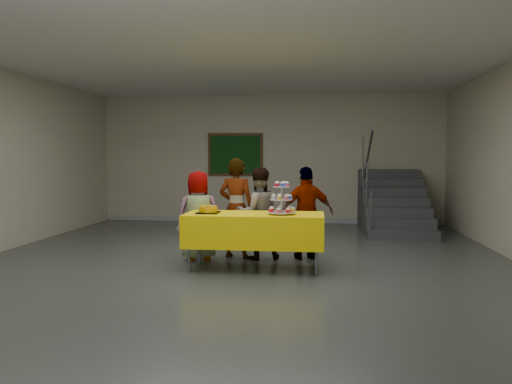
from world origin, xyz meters
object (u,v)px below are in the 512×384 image
schoolchild_b (236,208)px  schoolchild_d (307,213)px  cupcake_stand (282,201)px  schoolchild_a (199,215)px  schoolchild_c (258,214)px  bear_cake (208,209)px  noticeboard (235,154)px  bake_table (254,229)px  staircase (392,206)px

schoolchild_b → schoolchild_d: (1.07, -0.01, -0.07)m
schoolchild_d → schoolchild_b: bearing=-17.1°
cupcake_stand → schoolchild_a: size_ratio=0.33×
schoolchild_c → bear_cake: bearing=31.8°
noticeboard → bake_table: bearing=-78.0°
cupcake_stand → schoolchild_c: size_ratio=0.32×
bake_table → bear_cake: size_ratio=5.25×
bake_table → noticeboard: (-1.06, 4.96, 1.04)m
cupcake_stand → schoolchild_b: bearing=131.5°
cupcake_stand → bear_cake: (-1.01, 0.03, -0.12)m
bear_cake → schoolchild_b: (0.26, 0.81, -0.07)m
cupcake_stand → schoolchild_a: schoolchild_a is taller
bake_table → cupcake_stand: (0.37, -0.06, 0.40)m
bake_table → cupcake_stand: size_ratio=4.22×
bear_cake → noticeboard: 5.07m
bake_table → schoolchild_c: bearing=92.1°
staircase → cupcake_stand: bearing=-116.4°
staircase → schoolchild_c: bearing=-126.0°
cupcake_stand → staircase: bearing=63.6°
schoolchild_d → staircase: (1.75, 3.35, -0.21)m
bake_table → cupcake_stand: 0.55m
bear_cake → schoolchild_c: size_ratio=0.26×
bear_cake → schoolchild_c: schoolchild_c is taller
cupcake_stand → staircase: size_ratio=0.19×
bake_table → bear_cake: (-0.63, -0.03, 0.27)m
bake_table → noticeboard: noticeboard is taller
schoolchild_a → schoolchild_b: bearing=-173.2°
schoolchild_b → schoolchild_d: 1.07m
noticeboard → schoolchild_c: bearing=-76.4°
schoolchild_d → staircase: bearing=-134.4°
bear_cake → bake_table: bearing=3.0°
schoolchild_b → staircase: 4.39m
bake_table → schoolchild_a: schoolchild_a is taller
schoolchild_a → schoolchild_d: 1.62m
schoolchild_b → schoolchild_d: size_ratio=1.09×
bear_cake → schoolchild_a: size_ratio=0.27×
bear_cake → schoolchild_d: 1.56m
bear_cake → schoolchild_b: bearing=72.1°
bear_cake → schoolchild_a: (-0.27, 0.58, -0.16)m
schoolchild_a → schoolchild_d: bearing=171.4°
cupcake_stand → schoolchild_a: bearing=154.6°
bake_table → schoolchild_a: bearing=148.8°
schoolchild_a → schoolchild_c: 0.89m
noticeboard → schoolchild_d: bearing=-67.2°
staircase → schoolchild_a: bearing=-133.2°
schoolchild_c → noticeboard: (-1.03, 4.25, 0.91)m
cupcake_stand → bear_cake: size_ratio=1.24×
schoolchild_c → staircase: staircase is taller
bake_table → schoolchild_c: (-0.03, 0.71, 0.13)m
bear_cake → schoolchild_c: 0.97m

